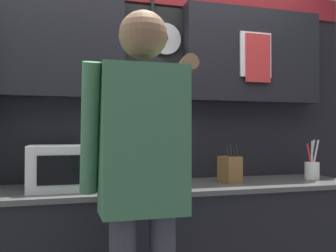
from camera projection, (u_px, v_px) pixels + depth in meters
name	position (u px, v px, depth m)	size (l,w,h in m)	color
back_wall_unit	(172.00, 100.00, 2.72)	(2.97, 0.23, 2.36)	black
microwave	(74.00, 167.00, 2.25)	(0.53, 0.35, 0.26)	silver
knife_block	(230.00, 169.00, 2.54)	(0.13, 0.16, 0.26)	brown
utensil_crock	(312.00, 169.00, 2.73)	(0.10, 0.10, 0.29)	white
person	(142.00, 169.00, 1.68)	(0.54, 0.69, 1.79)	#383842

